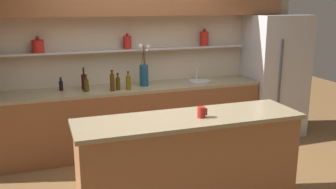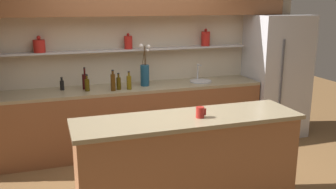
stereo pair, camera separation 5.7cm
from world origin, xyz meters
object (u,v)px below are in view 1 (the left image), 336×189
Objects in this scene: bottle_oil_0 at (128,82)px; coffee_mug at (201,112)px; bottle_wine_5 at (84,81)px; bottle_oil_3 at (86,85)px; flower_vase at (144,73)px; sink_fixture at (199,80)px; bottle_spirit_2 at (112,82)px; bottle_sauce_4 at (61,85)px; bottle_oil_1 at (118,83)px; refrigerator at (274,76)px.

bottle_oil_0 is 2.41× the size of coffee_mug.
bottle_wine_5 is 2.91× the size of coffee_mug.
bottle_oil_0 is 0.55m from bottle_oil_3.
flower_vase is at bearing 5.13° from bottle_oil_3.
sink_fixture is 1.14× the size of bottle_spirit_2.
flower_vase is 1.13m from bottle_sauce_4.
flower_vase is 0.43m from bottle_oil_1.
bottle_spirit_2 is at bearing -177.51° from refrigerator.
bottle_wine_5 reaches higher than coffee_mug.
sink_fixture is at bearing 177.81° from refrigerator.
bottle_oil_1 is 1.83m from coffee_mug.
refrigerator reaches higher than coffee_mug.
refrigerator is 2.93m from bottle_wine_5.
bottle_sauce_4 is at bearing 175.72° from flower_vase.
bottle_wine_5 is at bearing 158.09° from bottle_oil_1.
bottle_oil_1 is (-0.40, -0.12, -0.10)m from flower_vase.
bottle_oil_0 is at bearing -172.47° from sink_fixture.
bottle_wine_5 reaches higher than sink_fixture.
bottle_spirit_2 is (-2.58, -0.11, 0.10)m from refrigerator.
bottle_spirit_2 is at bearing -21.48° from bottle_sauce_4.
bottle_spirit_2 is at bearing -160.67° from flower_vase.
bottle_oil_3 is at bearing -83.29° from bottle_wine_5.
bottle_oil_1 is 0.10m from bottle_spirit_2.
bottle_sauce_4 is (-0.64, 0.25, -0.05)m from bottle_spirit_2.
bottle_oil_3 is (-0.41, 0.05, -0.00)m from bottle_oil_1.
bottle_oil_1 is 0.41m from bottle_oil_3.
sink_fixture is 1.33m from bottle_spirit_2.
bottle_oil_1 is at bearing -6.85° from bottle_oil_3.
refrigerator reaches higher than bottle_oil_0.
bottle_oil_1 is at bearing 166.83° from bottle_oil_0.
bottle_oil_0 is 1.11× the size of bottle_oil_3.
bottle_spirit_2 is (-1.32, -0.16, 0.10)m from sink_fixture.
sink_fixture is at bearing -2.67° from bottle_sauce_4.
sink_fixture reaches higher than bottle_oil_1.
refrigerator is 2.11m from flower_vase.
coffee_mug is at bearing -73.75° from bottle_spirit_2.
sink_fixture is (0.84, -0.01, -0.17)m from flower_vase.
sink_fixture is 1.82× the size of bottle_sauce_4.
sink_fixture is 1.65m from bottle_oil_3.
flower_vase reaches higher than bottle_oil_1.
bottle_oil_1 is at bearing -21.91° from bottle_wine_5.
refrigerator is at bearing 1.51° from bottle_oil_1.
refrigerator is 3.23m from bottle_sauce_4.
bottle_oil_1 is (-1.24, -0.11, 0.07)m from sink_fixture.
bottle_wine_5 reaches higher than bottle_oil_1.
bottle_oil_0 reaches higher than coffee_mug.
bottle_sauce_4 is 0.59× the size of bottle_wine_5.
bottle_oil_1 is 0.75m from bottle_sauce_4.
sink_fixture reaches higher than coffee_mug.
bottle_spirit_2 is at bearing -176.12° from bottle_oil_0.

